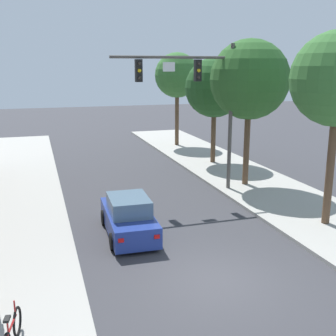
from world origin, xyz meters
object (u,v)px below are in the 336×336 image
at_px(car_lead_blue, 129,217).
at_px(bicycle_leaning, 12,334).
at_px(traffic_signal_mast, 199,91).
at_px(street_tree_second, 250,80).
at_px(street_tree_farthest, 177,76).
at_px(street_tree_third, 215,88).

bearing_deg(car_lead_blue, bicycle_leaning, -123.32).
relative_size(traffic_signal_mast, bicycle_leaning, 4.28).
bearing_deg(street_tree_second, street_tree_farthest, 89.01).
bearing_deg(street_tree_farthest, bicycle_leaning, -116.88).
distance_m(traffic_signal_mast, street_tree_farthest, 13.41).
bearing_deg(street_tree_farthest, street_tree_second, -90.99).
relative_size(bicycle_leaning, street_tree_farthest, 0.23).
height_order(street_tree_second, street_tree_third, street_tree_second).
xyz_separation_m(traffic_signal_mast, bicycle_leaning, (-8.75, -10.64, -4.79)).
bearing_deg(bicycle_leaning, car_lead_blue, 56.68).
height_order(street_tree_third, street_tree_farthest, street_tree_farthest).
height_order(traffic_signal_mast, street_tree_third, traffic_signal_mast).
bearing_deg(traffic_signal_mast, bicycle_leaning, -129.44).
bearing_deg(bicycle_leaning, street_tree_second, 43.32).
bearing_deg(street_tree_third, street_tree_second, -94.93).
xyz_separation_m(bicycle_leaning, street_tree_second, (11.77, 11.09, 5.29)).
xyz_separation_m(car_lead_blue, bicycle_leaning, (-4.10, -6.23, -0.18)).
bearing_deg(street_tree_second, street_tree_third, 85.07).
distance_m(street_tree_second, street_tree_farthest, 12.55).
height_order(car_lead_blue, street_tree_third, street_tree_third).
bearing_deg(traffic_signal_mast, street_tree_second, 8.59).
bearing_deg(car_lead_blue, traffic_signal_mast, 43.43).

